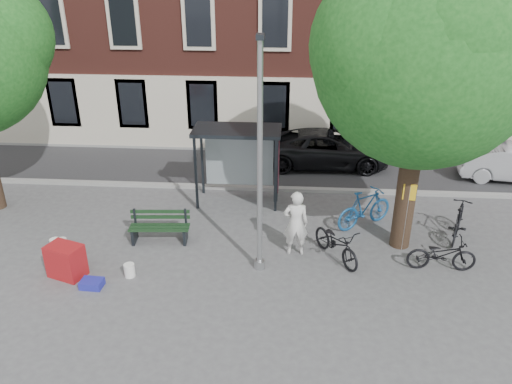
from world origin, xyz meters
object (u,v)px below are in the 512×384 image
object	(u,v)px
red_stand	(66,261)
lamppost	(260,173)
bus_shelter	(249,148)
bike_d	(459,221)
bike_b	(365,208)
notice_sign	(408,202)
bench	(160,228)
bike_c	(336,243)
bike_a	(442,254)
car_dark	(327,148)
painter	(296,223)

from	to	relation	value
red_stand	lamppost	bearing A→B (deg)	8.05
bus_shelter	bike_d	size ratio (longest dim) A/B	1.51
bike_b	notice_sign	world-z (taller)	notice_sign
bench	bus_shelter	bearing A→B (deg)	45.84
bike_b	bike_c	world-z (taller)	bike_b
bike_a	red_stand	world-z (taller)	bike_a
bus_shelter	car_dark	size ratio (longest dim) A/B	0.56
bench	bike_d	bearing A→B (deg)	1.00
car_dark	bus_shelter	bearing A→B (deg)	140.09
painter	notice_sign	world-z (taller)	notice_sign
bike_c	red_stand	distance (m)	7.23
bench	red_stand	distance (m)	2.79
bike_a	red_stand	xyz separation A→B (m)	(-9.86, -1.00, -0.03)
lamppost	bike_b	xyz separation A→B (m)	(3.08, 2.56, -2.16)
painter	bike_a	bearing A→B (deg)	168.18
bike_a	notice_sign	distance (m)	1.63
lamppost	bike_c	bearing A→B (deg)	16.21
bike_b	bench	bearing A→B (deg)	68.38
bike_c	bike_d	world-z (taller)	bike_d
painter	red_stand	size ratio (longest dim) A/B	2.14
bike_c	car_dark	world-z (taller)	car_dark
painter	bench	size ratio (longest dim) A/B	1.08
bus_shelter	painter	world-z (taller)	bus_shelter
lamppost	bike_a	bearing A→B (deg)	3.38
bike_a	painter	bearing A→B (deg)	82.62
lamppost	notice_sign	bearing A→B (deg)	17.15
red_stand	notice_sign	bearing A→B (deg)	12.18
bike_b	car_dark	size ratio (longest dim) A/B	0.40
painter	bike_c	bearing A→B (deg)	165.11
bench	bike_b	bearing A→B (deg)	8.15
bike_c	notice_sign	world-z (taller)	notice_sign
painter	notice_sign	bearing A→B (deg)	-176.23
bike_b	bus_shelter	bearing A→B (deg)	33.42
bike_d	notice_sign	world-z (taller)	notice_sign
bus_shelter	painter	xyz separation A→B (m)	(1.56, -3.28, -0.95)
car_dark	red_stand	xyz separation A→B (m)	(-7.22, -8.30, -0.26)
red_stand	bike_a	bearing A→B (deg)	5.77
bike_b	red_stand	size ratio (longest dim) A/B	2.29
bike_c	lamppost	bearing A→B (deg)	164.57
bike_a	bike_b	bearing A→B (deg)	38.17
bike_c	bike_d	xyz separation A→B (m)	(3.68, 1.42, 0.05)
bus_shelter	bike_d	bearing A→B (deg)	-18.12
lamppost	car_dark	size ratio (longest dim) A/B	1.20
red_stand	bench	bearing A→B (deg)	44.16
lamppost	bike_b	distance (m)	4.56
lamppost	painter	bearing A→B (deg)	41.07
lamppost	bike_c	size ratio (longest dim) A/B	3.13
notice_sign	bike_a	bearing A→B (deg)	-39.21
bike_a	bus_shelter	bearing A→B (deg)	55.47
red_stand	bike_c	bearing A→B (deg)	10.49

